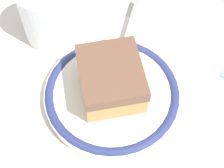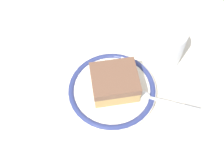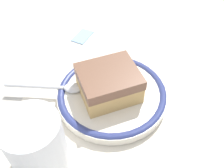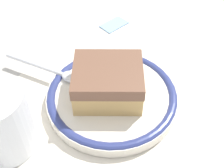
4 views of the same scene
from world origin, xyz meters
name	(u,v)px [view 3 (image 3 of 4)]	position (x,y,z in m)	size (l,w,h in m)	color
ground_plane	(125,102)	(0.00, 0.00, 0.00)	(2.40, 2.40, 0.00)	#B7B2A8
placemat	(125,102)	(0.00, 0.00, 0.00)	(0.56, 0.35, 0.00)	beige
plate	(112,94)	(-0.01, -0.02, 0.01)	(0.19, 0.19, 0.02)	silver
cake_slice	(109,83)	(-0.01, -0.03, 0.04)	(0.11, 0.12, 0.05)	tan
spoon	(58,87)	(-0.01, -0.11, 0.02)	(0.02, 0.13, 0.01)	silver
cup	(37,146)	(0.11, -0.11, 0.04)	(0.08, 0.08, 0.09)	white
sugar_packet	(82,35)	(-0.18, -0.10, 0.00)	(0.05, 0.03, 0.01)	#8CB2E0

